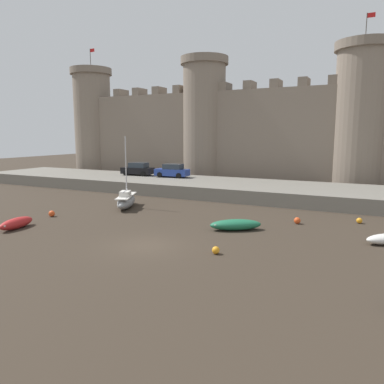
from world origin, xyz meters
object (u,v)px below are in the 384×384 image
(mooring_buoy_off_centre, at_px, (297,221))
(mooring_buoy_near_shore, at_px, (359,221))
(car_quay_east, at_px, (172,171))
(rowboat_midflat_centre, at_px, (16,223))
(mooring_buoy_mid_mud, at_px, (52,214))
(car_quay_west, at_px, (138,169))
(rowboat_midflat_right, at_px, (236,225))
(mooring_buoy_near_channel, at_px, (216,250))
(sailboat_foreground_left, at_px, (126,200))

(mooring_buoy_off_centre, distance_m, mooring_buoy_near_shore, 4.64)
(mooring_buoy_near_shore, height_order, car_quay_east, car_quay_east)
(rowboat_midflat_centre, bearing_deg, mooring_buoy_off_centre, 30.36)
(rowboat_midflat_centre, xyz_separation_m, car_quay_east, (-0.01, 22.26, 1.71))
(mooring_buoy_off_centre, distance_m, mooring_buoy_mid_mud, 19.14)
(mooring_buoy_off_centre, distance_m, car_quay_west, 25.46)
(rowboat_midflat_right, relative_size, car_quay_west, 0.86)
(rowboat_midflat_right, bearing_deg, mooring_buoy_mid_mud, -170.24)
(mooring_buoy_mid_mud, xyz_separation_m, car_quay_west, (-4.26, 18.32, 1.87))
(mooring_buoy_near_shore, bearing_deg, mooring_buoy_near_channel, -120.81)
(mooring_buoy_off_centre, relative_size, mooring_buoy_mid_mud, 0.98)
(rowboat_midflat_right, bearing_deg, mooring_buoy_off_centre, 47.30)
(car_quay_east, bearing_deg, mooring_buoy_near_shore, -24.89)
(rowboat_midflat_centre, relative_size, car_quay_west, 0.70)
(mooring_buoy_near_channel, bearing_deg, car_quay_east, 124.62)
(mooring_buoy_near_channel, xyz_separation_m, car_quay_west, (-19.70, 21.21, 1.90))
(mooring_buoy_near_shore, distance_m, car_quay_west, 28.30)
(mooring_buoy_mid_mud, bearing_deg, mooring_buoy_near_channel, -10.63)
(rowboat_midflat_right, relative_size, car_quay_east, 0.86)
(mooring_buoy_mid_mud, relative_size, mooring_buoy_near_shore, 1.16)
(mooring_buoy_off_centre, height_order, car_quay_east, car_quay_east)
(rowboat_midflat_right, xyz_separation_m, mooring_buoy_near_shore, (7.55, 5.91, -0.18))
(sailboat_foreground_left, xyz_separation_m, rowboat_midflat_centre, (-2.38, -9.56, -0.26))
(rowboat_midflat_right, distance_m, car_quay_west, 24.69)
(rowboat_midflat_right, xyz_separation_m, mooring_buoy_off_centre, (3.45, 3.74, -0.15))
(rowboat_midflat_right, distance_m, mooring_buoy_off_centre, 5.10)
(car_quay_east, bearing_deg, mooring_buoy_mid_mud, -92.34)
(rowboat_midflat_right, height_order, car_quay_east, car_quay_east)
(mooring_buoy_mid_mud, bearing_deg, car_quay_west, 103.11)
(car_quay_east, bearing_deg, mooring_buoy_off_centre, -34.94)
(mooring_buoy_mid_mud, bearing_deg, mooring_buoy_off_centre, 19.09)
(sailboat_foreground_left, height_order, car_quay_east, sailboat_foreground_left)
(mooring_buoy_off_centre, bearing_deg, rowboat_midflat_centre, -149.64)
(sailboat_foreground_left, xyz_separation_m, mooring_buoy_near_shore, (19.04, 2.76, -0.45))
(mooring_buoy_off_centre, xyz_separation_m, car_quay_east, (-17.33, 12.11, 1.87))
(mooring_buoy_near_shore, bearing_deg, sailboat_foreground_left, -171.76)
(rowboat_midflat_right, bearing_deg, sailboat_foreground_left, 164.66)
(rowboat_midflat_centre, xyz_separation_m, car_quay_west, (-5.02, 22.21, 1.71))
(sailboat_foreground_left, relative_size, mooring_buoy_near_channel, 14.99)
(mooring_buoy_near_channel, distance_m, mooring_buoy_off_centre, 9.53)
(rowboat_midflat_centre, bearing_deg, mooring_buoy_near_shore, 29.89)
(mooring_buoy_mid_mud, bearing_deg, sailboat_foreground_left, 61.01)
(car_quay_east, bearing_deg, rowboat_midflat_right, -48.79)
(mooring_buoy_off_centre, bearing_deg, sailboat_foreground_left, -177.74)
(rowboat_midflat_centre, xyz_separation_m, mooring_buoy_near_channel, (14.67, 0.99, -0.18))
(rowboat_midflat_centre, height_order, car_quay_east, car_quay_east)
(rowboat_midflat_right, height_order, car_quay_west, car_quay_west)
(sailboat_foreground_left, distance_m, car_quay_east, 13.01)
(rowboat_midflat_centre, bearing_deg, mooring_buoy_mid_mud, 101.01)
(rowboat_midflat_right, xyz_separation_m, rowboat_midflat_centre, (-13.87, -6.41, 0.01))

